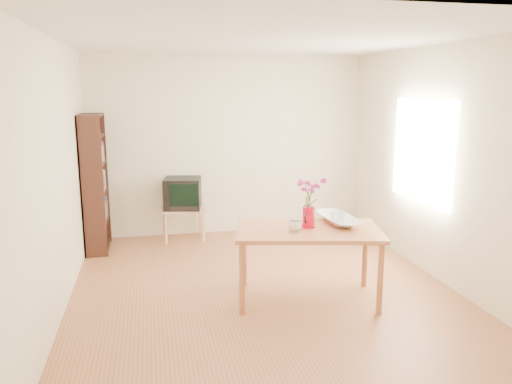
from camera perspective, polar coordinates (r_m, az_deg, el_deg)
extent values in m
plane|color=#945734|center=(5.51, 0.66, -10.86)|extent=(4.50, 4.50, 0.00)
plane|color=white|center=(5.11, 0.74, 17.14)|extent=(4.50, 4.50, 0.00)
plane|color=beige|center=(7.35, -3.20, 5.32)|extent=(4.00, 0.00, 4.00)
plane|color=beige|center=(3.05, 10.10, -4.01)|extent=(4.00, 0.00, 4.00)
plane|color=beige|center=(5.11, -21.77, 1.67)|extent=(0.00, 4.50, 4.50)
plane|color=beige|center=(5.92, 19.96, 3.09)|extent=(0.00, 4.50, 4.50)
plane|color=white|center=(6.15, 18.40, 4.44)|extent=(0.00, 1.30, 1.30)
cube|color=#A75E39|center=(5.01, 6.02, -4.42)|extent=(1.57, 1.10, 0.04)
cylinder|color=#A75E39|center=(4.78, -1.60, -9.91)|extent=(0.06, 0.06, 0.71)
cylinder|color=#A75E39|center=(4.91, 14.02, -9.67)|extent=(0.06, 0.06, 0.71)
cylinder|color=#A75E39|center=(5.43, -1.34, -7.21)|extent=(0.06, 0.06, 0.71)
cylinder|color=#A75E39|center=(5.55, 12.35, -7.08)|extent=(0.06, 0.06, 0.71)
cube|color=tan|center=(7.14, -8.33, -1.93)|extent=(0.60, 0.45, 0.03)
cylinder|color=tan|center=(7.01, -10.29, -4.20)|extent=(0.04, 0.04, 0.43)
cylinder|color=tan|center=(7.04, -6.05, -4.00)|extent=(0.04, 0.04, 0.43)
cylinder|color=tan|center=(7.37, -10.39, -3.43)|extent=(0.04, 0.04, 0.43)
cylinder|color=tan|center=(7.40, -6.36, -3.24)|extent=(0.04, 0.04, 0.43)
cube|color=black|center=(6.53, -18.22, 0.39)|extent=(0.28, 0.02, 1.80)
cube|color=black|center=(7.19, -17.68, 1.43)|extent=(0.28, 0.03, 1.80)
cube|color=black|center=(6.88, -19.03, 0.88)|extent=(0.02, 0.70, 1.80)
cube|color=black|center=(7.06, -17.50, -5.93)|extent=(0.27, 0.65, 0.02)
cube|color=black|center=(6.97, -17.68, -3.11)|extent=(0.27, 0.65, 0.02)
cube|color=black|center=(6.88, -17.87, -0.05)|extent=(0.27, 0.65, 0.02)
cube|color=black|center=(6.82, -18.07, 3.08)|extent=(0.27, 0.65, 0.02)
cube|color=black|center=(6.78, -18.27, 6.09)|extent=(0.27, 0.65, 0.02)
cube|color=black|center=(6.76, -18.41, 8.28)|extent=(0.27, 0.65, 0.02)
cylinder|color=red|center=(5.04, 6.03, -2.93)|extent=(0.12, 0.12, 0.20)
cylinder|color=red|center=(5.06, 6.01, -3.88)|extent=(0.14, 0.14, 0.02)
cylinder|color=red|center=(5.01, 6.06, -1.78)|extent=(0.13, 0.13, 0.01)
cone|color=red|center=(4.99, 6.56, -2.15)|extent=(0.07, 0.08, 0.06)
torus|color=black|center=(5.08, 5.35, -2.68)|extent=(0.07, 0.09, 0.10)
imported|color=white|center=(4.91, 4.46, -3.88)|extent=(0.17, 0.17, 0.10)
imported|color=white|center=(5.21, 9.39, -1.22)|extent=(0.48, 0.48, 0.43)
imported|color=white|center=(5.20, 8.97, -1.66)|extent=(0.11, 0.11, 0.07)
imported|color=white|center=(5.25, 9.76, -1.58)|extent=(0.10, 0.10, 0.07)
cube|color=black|center=(7.09, -8.38, -0.13)|extent=(0.57, 0.53, 0.43)
cube|color=black|center=(7.17, -8.43, 0.16)|extent=(0.38, 0.30, 0.30)
cube|color=black|center=(6.86, -8.25, -0.35)|extent=(0.38, 0.08, 0.30)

